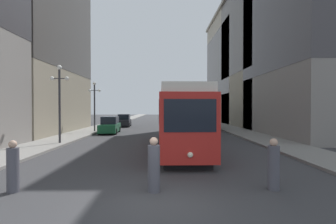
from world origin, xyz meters
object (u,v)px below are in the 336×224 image
(pedestrian_on_sidewalk, at_px, (13,168))
(lamp_post_left_near, at_px, (59,92))
(parked_car_left_mid, at_px, (124,121))
(pedestrian_crossing_near, at_px, (274,166))
(pedestrian_crossing_far, at_px, (154,166))
(lamp_post_left_far, at_px, (94,99))
(transit_bus, at_px, (197,114))
(parked_car_left_near, at_px, (110,125))
(streetcar, at_px, (178,118))

(pedestrian_on_sidewalk, height_order, lamp_post_left_near, lamp_post_left_near)
(parked_car_left_mid, height_order, pedestrian_crossing_near, parked_car_left_mid)
(pedestrian_crossing_far, height_order, lamp_post_left_far, lamp_post_left_far)
(parked_car_left_mid, bearing_deg, transit_bus, -18.68)
(transit_bus, distance_m, pedestrian_crossing_near, 27.28)
(lamp_post_left_near, bearing_deg, transit_bus, 52.85)
(parked_car_left_near, bearing_deg, lamp_post_left_far, 152.56)
(streetcar, distance_m, transit_bus, 18.31)
(transit_bus, bearing_deg, lamp_post_left_far, -150.62)
(pedestrian_crossing_near, bearing_deg, parked_car_left_near, 71.82)
(pedestrian_crossing_near, relative_size, pedestrian_on_sidewalk, 1.02)
(parked_car_left_mid, bearing_deg, lamp_post_left_near, -98.43)
(pedestrian_crossing_near, height_order, lamp_post_left_near, lamp_post_left_near)
(streetcar, xyz_separation_m, pedestrian_on_sidewalk, (-5.94, -9.41, -1.31))
(streetcar, relative_size, lamp_post_left_far, 2.60)
(parked_car_left_near, height_order, pedestrian_crossing_far, parked_car_left_near)
(streetcar, xyz_separation_m, pedestrian_crossing_near, (2.72, -9.28, -1.29))
(streetcar, height_order, pedestrian_on_sidewalk, streetcar)
(transit_bus, xyz_separation_m, pedestrian_on_sidewalk, (-9.46, -27.38, -1.15))
(streetcar, distance_m, pedestrian_crossing_far, 9.62)
(pedestrian_crossing_near, bearing_deg, parked_car_left_mid, 63.85)
(transit_bus, height_order, parked_car_left_near, transit_bus)
(streetcar, relative_size, pedestrian_crossing_far, 7.95)
(pedestrian_crossing_far, xyz_separation_m, lamp_post_left_near, (-7.47, 11.17, 3.10))
(parked_car_left_near, distance_m, pedestrian_crossing_far, 20.96)
(pedestrian_crossing_far, bearing_deg, pedestrian_crossing_near, -21.31)
(parked_car_left_near, xyz_separation_m, pedestrian_on_sidewalk, (0.95, -20.17, -0.05))
(streetcar, height_order, transit_bus, streetcar)
(lamp_post_left_near, bearing_deg, pedestrian_crossing_near, -43.73)
(pedestrian_crossing_far, relative_size, pedestrian_on_sidewalk, 1.06)
(parked_car_left_mid, bearing_deg, pedestrian_crossing_far, -82.40)
(pedestrian_on_sidewalk, height_order, lamp_post_left_far, lamp_post_left_far)
(transit_bus, relative_size, parked_car_left_near, 2.65)
(pedestrian_crossing_far, relative_size, lamp_post_left_far, 0.33)
(lamp_post_left_far, bearing_deg, pedestrian_crossing_far, -70.49)
(streetcar, bearing_deg, lamp_post_left_far, 126.19)
(pedestrian_on_sidewalk, distance_m, lamp_post_left_far, 21.44)
(pedestrian_crossing_near, xyz_separation_m, pedestrian_crossing_far, (-4.04, -0.17, 0.03))
(parked_car_left_near, relative_size, pedestrian_on_sidewalk, 2.87)
(pedestrian_crossing_near, distance_m, lamp_post_left_far, 24.05)
(parked_car_left_mid, height_order, lamp_post_left_near, lamp_post_left_near)
(lamp_post_left_near, bearing_deg, pedestrian_crossing_far, -56.24)
(transit_bus, bearing_deg, streetcar, -98.92)
(parked_car_left_near, xyz_separation_m, pedestrian_crossing_far, (5.57, -20.21, -0.00))
(transit_bus, height_order, lamp_post_left_far, lamp_post_left_far)
(transit_bus, height_order, pedestrian_crossing_near, transit_bus)
(parked_car_left_near, relative_size, lamp_post_left_near, 0.84)
(pedestrian_crossing_far, bearing_deg, streetcar, 58.35)
(parked_car_left_near, relative_size, pedestrian_crossing_far, 2.71)
(streetcar, xyz_separation_m, transit_bus, (3.52, 17.97, -0.15))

